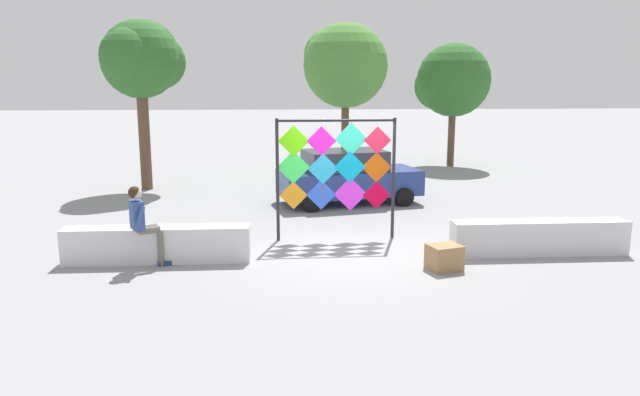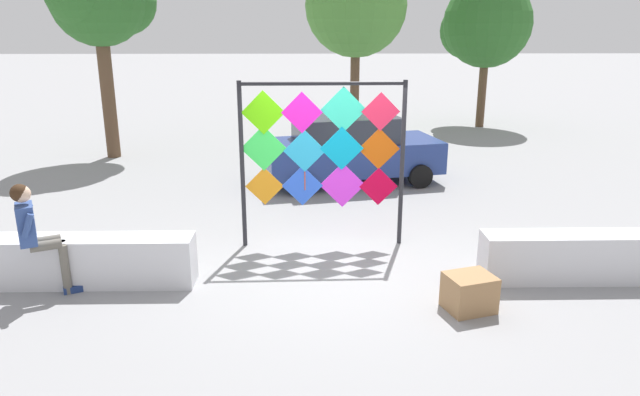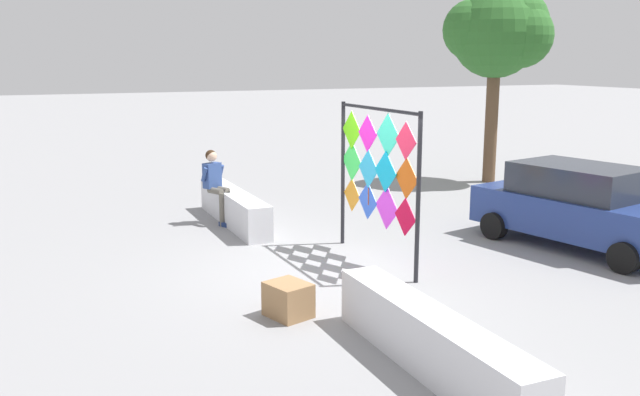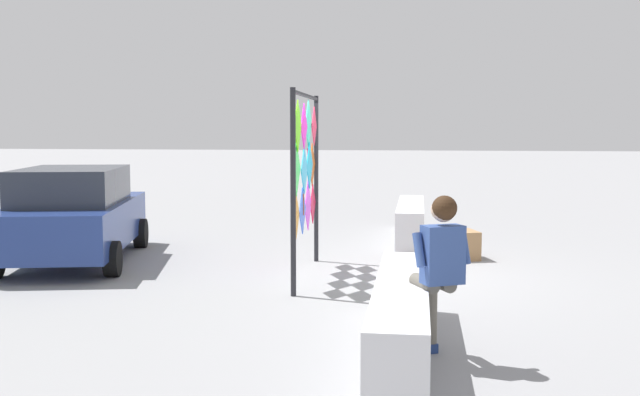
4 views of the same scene
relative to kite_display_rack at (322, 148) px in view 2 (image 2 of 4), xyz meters
The scene contains 9 objects.
ground 1.86m from the kite_display_rack, 78.30° to the right, with size 120.00×120.00×0.00m, color gray.
plaza_ledge_left 3.99m from the kite_display_rack, 157.84° to the right, with size 3.48×0.49×0.68m, color silver.
plaza_ledge_right 4.35m from the kite_display_rack, 20.10° to the right, with size 3.48×0.49×0.68m, color silver.
kite_display_rack is the anchor object (origin of this frame).
seated_vendor 4.13m from the kite_display_rack, 154.57° to the right, with size 0.73×0.63×1.53m.
parked_car 3.97m from the kite_display_rack, 79.46° to the left, with size 4.11×2.48×1.49m.
cardboard_box_large 3.18m from the kite_display_rack, 51.98° to the right, with size 0.57×0.47×0.46m, color #9E754C.
tree_far_right 9.94m from the kite_display_rack, 83.24° to the left, with size 3.04×3.26×5.44m.
tree_broadleaf 12.50m from the kite_display_rack, 63.28° to the left, with size 2.87×3.08×4.84m.
Camera 2 is at (-0.41, -7.81, 3.44)m, focal length 32.56 mm.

